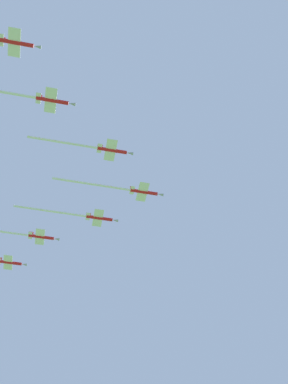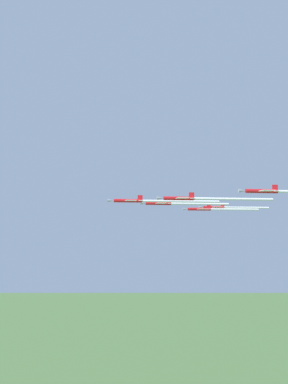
{
  "view_description": "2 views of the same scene",
  "coord_description": "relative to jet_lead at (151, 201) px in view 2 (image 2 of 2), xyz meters",
  "views": [
    {
      "loc": [
        -110.47,
        -38.43,
        3.01
      ],
      "look_at": [
        -6.97,
        17.57,
        144.24
      ],
      "focal_mm": 45.25,
      "sensor_mm": 36.0,
      "label": 1
    },
    {
      "loc": [
        140.17,
        107.53,
        133.73
      ],
      "look_at": [
        1.06,
        28.81,
        146.43
      ],
      "focal_mm": 44.28,
      "sensor_mm": 36.0,
      "label": 2
    }
  ],
  "objects": [
    {
      "name": "jet_lead",
      "position": [
        0.0,
        0.0,
        0.0
      ],
      "size": [
        27.8,
        33.27,
        2.73
      ],
      "rotation": [
        0.0,
        0.0,
        3.83
      ],
      "color": "red"
    },
    {
      "name": "jet_port_inner",
      "position": [
        3.66,
        21.73,
        -0.06
      ],
      "size": [
        27.11,
        32.43,
        2.73
      ],
      "rotation": [
        0.0,
        0.0,
        3.83
      ],
      "color": "red"
    },
    {
      "name": "jet_starboard_inner",
      "position": [
        -21.1,
        -0.68,
        0.06
      ],
      "size": [
        24.66,
        29.47,
        2.73
      ],
      "rotation": [
        0.0,
        0.0,
        3.83
      ],
      "color": "red"
    },
    {
      "name": "jet_port_outer",
      "position": [
        3.26,
        48.36,
        1.37
      ],
      "size": [
        24.71,
        29.53,
        2.73
      ],
      "rotation": [
        0.0,
        0.0,
        3.83
      ],
      "color": "red"
    },
    {
      "name": "jet_starboard_outer",
      "position": [
        -47.73,
        5.33,
        -1.37
      ],
      "size": [
        23.63,
        28.23,
        2.73
      ],
      "rotation": [
        0.0,
        0.0,
        3.83
      ],
      "color": "red"
    },
    {
      "name": "jet_port_trail",
      "position": [
        -68.57,
        4.35,
        0.32
      ],
      "size": [
        23.82,
        28.45,
        2.73
      ],
      "rotation": [
        0.0,
        0.0,
        3.83
      ],
      "color": "red"
    }
  ]
}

